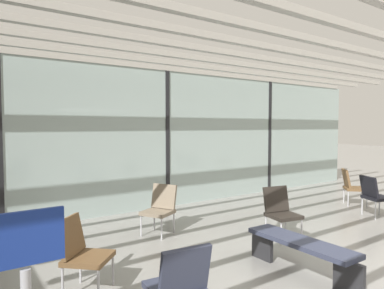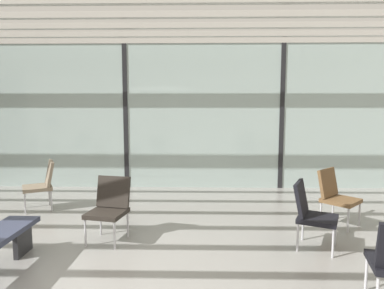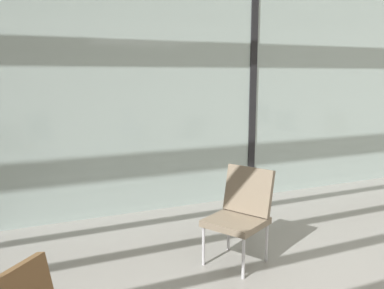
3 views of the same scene
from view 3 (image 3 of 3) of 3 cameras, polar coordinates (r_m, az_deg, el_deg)
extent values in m
cube|color=#A3B7B2|center=(5.74, 8.27, 8.53)|extent=(14.00, 0.08, 3.22)
cube|color=black|center=(5.74, 8.27, 8.53)|extent=(0.10, 0.12, 3.22)
ellipsoid|color=silver|center=(11.37, 0.70, 11.04)|extent=(12.71, 3.95, 3.95)
sphere|color=black|center=(8.63, -16.04, 13.03)|extent=(0.28, 0.28, 0.28)
sphere|color=black|center=(8.80, -10.08, 13.18)|extent=(0.28, 0.28, 0.28)
sphere|color=black|center=(9.06, -4.40, 13.20)|extent=(0.28, 0.28, 0.28)
sphere|color=black|center=(9.40, 0.91, 13.10)|extent=(0.28, 0.28, 0.28)
cube|color=#7F705B|center=(3.81, 6.13, -10.70)|extent=(0.65, 0.65, 0.06)
cube|color=#7F705B|center=(3.90, 7.87, -6.35)|extent=(0.35, 0.49, 0.44)
cylinder|color=#BCBCC1|center=(3.83, 1.62, -13.96)|extent=(0.03, 0.03, 0.37)
cylinder|color=#BCBCC1|center=(3.62, 7.19, -15.50)|extent=(0.03, 0.03, 0.37)
cylinder|color=#BCBCC1|center=(4.15, 5.12, -12.07)|extent=(0.03, 0.03, 0.37)
cylinder|color=#BCBCC1|center=(3.96, 10.38, -13.31)|extent=(0.03, 0.03, 0.37)
camera|label=1|loc=(2.50, -176.57, -5.26)|focal=32.28mm
camera|label=2|loc=(5.51, 97.36, 0.10)|focal=31.93mm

